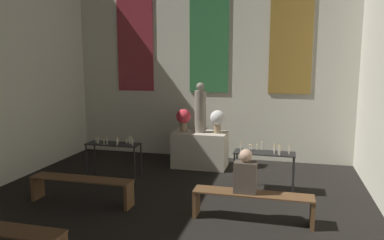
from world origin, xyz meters
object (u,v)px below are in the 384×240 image
candle_rack_right (264,158)px  person_seated (245,173)px  flower_vase_right (217,119)px  pew_back_left (81,185)px  statue (200,109)px  flower_vase_left (183,118)px  candle_rack_left (114,148)px  altar (200,149)px  pew_back_right (252,201)px

candle_rack_right → person_seated: bearing=-98.0°
flower_vase_right → pew_back_left: flower_vase_right is taller
candle_rack_right → person_seated: (-0.21, -1.49, 0.11)m
flower_vase_right → pew_back_left: size_ratio=0.29×
statue → flower_vase_left: bearing=180.0°
flower_vase_left → pew_back_left: (-1.12, -2.88, -0.86)m
flower_vase_right → candle_rack_left: bearing=-145.9°
altar → candle_rack_left: bearing=-139.5°
altar → pew_back_left: 3.27m
altar → pew_back_right: (1.54, -2.88, -0.09)m
flower_vase_left → flower_vase_right: same height
altar → flower_vase_right: flower_vase_right is taller
statue → candle_rack_left: bearing=-139.5°
pew_back_left → person_seated: size_ratio=2.68×
person_seated → flower_vase_left: bearing=122.7°
flower_vase_right → statue: bearing=-180.0°
candle_rack_left → candle_rack_right: (3.26, 0.00, -0.00)m
pew_back_left → person_seated: 3.00m
flower_vase_right → pew_back_right: flower_vase_right is taller
flower_vase_left → person_seated: size_ratio=0.77×
flower_vase_left → candle_rack_left: 1.91m
pew_back_right → statue: bearing=118.2°
statue → candle_rack_right: size_ratio=1.01×
statue → flower_vase_left: size_ratio=2.18×
flower_vase_left → flower_vase_right: size_ratio=1.00×
altar → person_seated: bearing=-63.7°
candle_rack_left → person_seated: 3.40m
flower_vase_left → pew_back_right: 3.59m
statue → flower_vase_right: statue is taller
flower_vase_left → person_seated: 3.44m
pew_back_right → person_seated: bearing=180.0°
candle_rack_left → pew_back_left: bearing=-86.8°
statue → candle_rack_left: (-1.63, -1.39, -0.74)m
statue → candle_rack_right: bearing=-40.3°
flower_vase_right → pew_back_right: bearing=-68.7°
statue → pew_back_right: 3.44m
person_seated → altar: bearing=116.3°
altar → flower_vase_left: bearing=180.0°
flower_vase_right → pew_back_left: bearing=-124.3°
flower_vase_right → candle_rack_left: size_ratio=0.46×
flower_vase_right → candle_rack_right: 1.91m
flower_vase_left → person_seated: bearing=-57.3°
flower_vase_right → person_seated: 3.07m
candle_rack_right → pew_back_right: size_ratio=0.62×
statue → person_seated: 3.27m
candle_rack_left → person_seated: (3.05, -1.49, 0.11)m
statue → altar: bearing=90.0°
flower_vase_left → pew_back_left: flower_vase_left is taller
statue → pew_back_right: statue is taller
person_seated → candle_rack_right: bearing=82.0°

